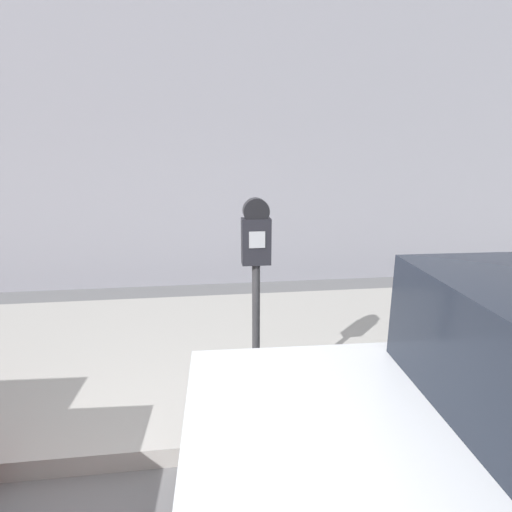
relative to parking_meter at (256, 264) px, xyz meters
The scene contains 3 objects.
sidewalk 1.68m from the parking_meter, 114.81° to the left, with size 24.00×2.80×0.14m.
building_facade 4.01m from the parking_meter, 97.98° to the left, with size 24.00×0.30×6.34m.
parking_meter is the anchor object (origin of this frame).
Camera 1 is at (0.17, -1.42, 2.02)m, focal length 28.00 mm.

